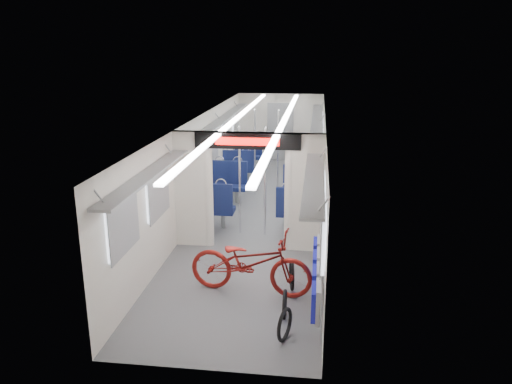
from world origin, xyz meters
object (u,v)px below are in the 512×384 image
(seat_bay_far_left, at_px, (244,158))
(seat_bay_near_left, at_px, (221,191))
(bike_hoop_a, at_px, (285,326))
(seat_bay_near_right, at_px, (300,195))
(seat_bay_far_right, at_px, (305,162))
(bicycle, at_px, (251,262))
(stanchion_far_left, at_px, (255,153))
(stanchion_near_right, at_px, (265,182))
(stanchion_near_left, at_px, (240,181))
(bike_hoop_c, at_px, (292,276))
(bike_hoop_b, at_px, (285,306))
(stanchion_far_right, at_px, (278,154))
(flip_bench, at_px, (317,275))

(seat_bay_far_left, bearing_deg, seat_bay_near_left, -90.00)
(bike_hoop_a, relative_size, seat_bay_near_right, 0.22)
(seat_bay_near_left, bearing_deg, seat_bay_far_right, 62.02)
(bicycle, distance_m, seat_bay_far_left, 7.65)
(seat_bay_near_left, distance_m, stanchion_far_left, 1.91)
(stanchion_near_right, bearing_deg, stanchion_far_left, 101.30)
(seat_bay_near_left, height_order, stanchion_near_left, stanchion_near_left)
(seat_bay_near_left, xyz_separation_m, seat_bay_far_left, (0.00, 3.71, -0.03))
(bike_hoop_c, height_order, seat_bay_near_left, seat_bay_near_left)
(seat_bay_near_left, bearing_deg, stanchion_near_left, -61.08)
(stanchion_near_right, bearing_deg, seat_bay_near_left, 134.10)
(bike_hoop_b, xyz_separation_m, stanchion_far_right, (-0.62, 6.18, 0.95))
(seat_bay_far_right, bearing_deg, bike_hoop_c, -89.84)
(bike_hoop_b, height_order, stanchion_near_right, stanchion_near_right)
(bike_hoop_b, bearing_deg, stanchion_near_left, 109.34)
(bike_hoop_a, xyz_separation_m, seat_bay_near_left, (-1.88, 5.14, 0.36))
(flip_bench, xyz_separation_m, seat_bay_far_right, (-0.42, 7.79, -0.05))
(bike_hoop_b, xyz_separation_m, seat_bay_near_right, (0.03, 4.53, 0.36))
(flip_bench, xyz_separation_m, stanchion_far_left, (-1.69, 5.99, 0.57))
(stanchion_near_left, bearing_deg, seat_bay_near_right, 43.23)
(bicycle, bearing_deg, seat_bay_far_left, 16.44)
(seat_bay_near_left, relative_size, stanchion_far_right, 1.00)
(seat_bay_near_left, bearing_deg, bike_hoop_c, -62.60)
(seat_bay_near_right, bearing_deg, stanchion_far_left, 126.01)
(bike_hoop_b, distance_m, stanchion_near_left, 3.71)
(flip_bench, bearing_deg, stanchion_near_left, 117.90)
(seat_bay_far_right, distance_m, stanchion_near_right, 4.83)
(bike_hoop_b, height_order, stanchion_far_left, stanchion_far_left)
(seat_bay_near_right, bearing_deg, stanchion_near_right, -119.86)
(flip_bench, xyz_separation_m, seat_bay_near_left, (-2.29, 4.27, -0.01))
(bike_hoop_a, xyz_separation_m, stanchion_near_right, (-0.69, 3.92, 0.94))
(bicycle, relative_size, flip_bench, 0.96)
(flip_bench, bearing_deg, bicycle, 157.47)
(bike_hoop_b, bearing_deg, bike_hoop_a, -86.03)
(bicycle, relative_size, stanchion_near_right, 0.87)
(bicycle, bearing_deg, seat_bay_near_left, 25.01)
(stanchion_far_right, bearing_deg, flip_bench, -79.66)
(bike_hoop_c, bearing_deg, seat_bay_near_right, 90.32)
(bike_hoop_a, height_order, bike_hoop_b, bike_hoop_a)
(bike_hoop_a, bearing_deg, stanchion_near_right, 100.03)
(bike_hoop_b, bearing_deg, stanchion_far_left, 101.17)
(seat_bay_far_left, bearing_deg, bike_hoop_c, -75.60)
(bike_hoop_a, distance_m, seat_bay_near_left, 5.49)
(seat_bay_near_right, relative_size, stanchion_near_left, 0.94)
(bike_hoop_c, distance_m, seat_bay_far_right, 7.17)
(bike_hoop_a, distance_m, stanchion_near_left, 4.25)
(flip_bench, height_order, seat_bay_near_right, seat_bay_near_right)
(stanchion_far_left, bearing_deg, stanchion_near_left, -88.95)
(stanchion_far_right, bearing_deg, stanchion_near_left, -101.40)
(seat_bay_far_right, height_order, stanchion_near_left, stanchion_near_left)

